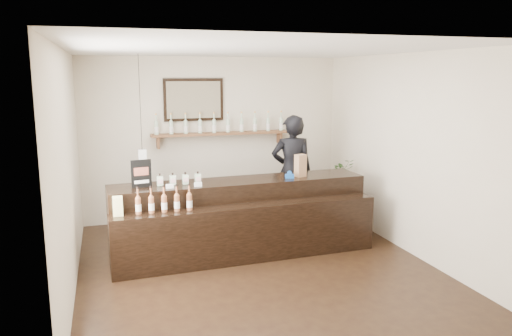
{
  "coord_description": "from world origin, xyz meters",
  "views": [
    {
      "loc": [
        -1.82,
        -6.01,
        2.5
      ],
      "look_at": [
        0.22,
        0.7,
        1.18
      ],
      "focal_mm": 35.0,
      "sensor_mm": 36.0,
      "label": 1
    }
  ],
  "objects": [
    {
      "name": "side_cabinet",
      "position": [
        2.0,
        1.48,
        0.36
      ],
      "size": [
        0.48,
        0.57,
        0.71
      ],
      "color": "brown",
      "rests_on": "ground"
    },
    {
      "name": "potted_plant",
      "position": [
        2.0,
        1.48,
        0.91
      ],
      "size": [
        0.36,
        0.32,
        0.39
      ],
      "primitive_type": "imported",
      "rotation": [
        0.0,
        0.0,
        0.04
      ],
      "color": "#345A24",
      "rests_on": "side_cabinet"
    },
    {
      "name": "tape_dispenser",
      "position": [
        0.7,
        0.61,
        1.06
      ],
      "size": [
        0.14,
        0.08,
        0.11
      ],
      "color": "#164D9F",
      "rests_on": "counter"
    },
    {
      "name": "ground",
      "position": [
        0.0,
        0.0,
        0.0
      ],
      "size": [
        5.0,
        5.0,
        0.0
      ],
      "primitive_type": "plane",
      "color": "black",
      "rests_on": "ground"
    },
    {
      "name": "promo_sign",
      "position": [
        -1.39,
        0.62,
        1.21
      ],
      "size": [
        0.27,
        0.06,
        0.38
      ],
      "color": "black",
      "rests_on": "counter"
    },
    {
      "name": "paper_bag",
      "position": [
        0.9,
        0.68,
        1.19
      ],
      "size": [
        0.18,
        0.16,
        0.33
      ],
      "color": "olive",
      "rests_on": "counter"
    },
    {
      "name": "back_wall_decor",
      "position": [
        -0.16,
        2.37,
        1.76
      ],
      "size": [
        2.66,
        0.96,
        1.69
      ],
      "color": "brown",
      "rests_on": "ground"
    },
    {
      "name": "room_shell",
      "position": [
        0.0,
        0.0,
        1.7
      ],
      "size": [
        5.0,
        5.0,
        5.0
      ],
      "color": "beige",
      "rests_on": "ground"
    },
    {
      "name": "shopkeeper",
      "position": [
        1.1,
        1.55,
        1.05
      ],
      "size": [
        0.84,
        0.62,
        2.1
      ],
      "primitive_type": "imported",
      "rotation": [
        0.0,
        0.0,
        2.98
      ],
      "color": "black",
      "rests_on": "ground"
    },
    {
      "name": "counter",
      "position": [
        -0.02,
        0.57,
        0.48
      ],
      "size": [
        3.68,
        1.13,
        1.19
      ],
      "color": "black",
      "rests_on": "ground"
    }
  ]
}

